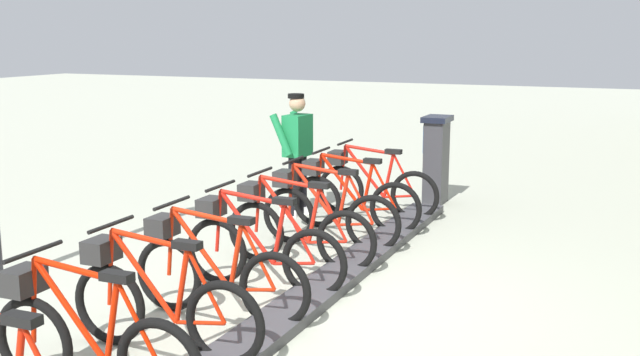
# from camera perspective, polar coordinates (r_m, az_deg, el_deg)

# --- Properties ---
(ground_plane) EXTENTS (60.00, 60.00, 0.00)m
(ground_plane) POSITION_cam_1_polar(r_m,az_deg,el_deg) (7.04, -0.99, -9.57)
(ground_plane) COLOR #B7BBA7
(dock_rail_base) EXTENTS (0.44, 8.12, 0.10)m
(dock_rail_base) POSITION_cam_1_polar(r_m,az_deg,el_deg) (7.03, -0.99, -9.19)
(dock_rail_base) COLOR #47474C
(dock_rail_base) RESTS_ON ground
(payment_kiosk) EXTENTS (0.36, 0.52, 1.28)m
(payment_kiosk) POSITION_cam_1_polar(r_m,az_deg,el_deg) (11.11, 8.75, 1.49)
(payment_kiosk) COLOR #38383D
(payment_kiosk) RESTS_ON ground
(bike_docked_0) EXTENTS (1.72, 0.54, 1.02)m
(bike_docked_0) POSITION_cam_1_polar(r_m,az_deg,el_deg) (10.24, 3.94, -0.56)
(bike_docked_0) COLOR black
(bike_docked_0) RESTS_ON ground
(bike_docked_1) EXTENTS (1.72, 0.54, 1.02)m
(bike_docked_1) POSITION_cam_1_polar(r_m,az_deg,el_deg) (9.50, 2.27, -1.46)
(bike_docked_1) COLOR black
(bike_docked_1) RESTS_ON ground
(bike_docked_2) EXTENTS (1.72, 0.54, 1.02)m
(bike_docked_2) POSITION_cam_1_polar(r_m,az_deg,el_deg) (8.77, 0.31, -2.51)
(bike_docked_2) COLOR black
(bike_docked_2) RESTS_ON ground
(bike_docked_3) EXTENTS (1.72, 0.54, 1.02)m
(bike_docked_3) POSITION_cam_1_polar(r_m,az_deg,el_deg) (8.05, -2.00, -3.74)
(bike_docked_3) COLOR black
(bike_docked_3) RESTS_ON ground
(bike_docked_4) EXTENTS (1.72, 0.54, 1.02)m
(bike_docked_4) POSITION_cam_1_polar(r_m,az_deg,el_deg) (7.35, -4.77, -5.20)
(bike_docked_4) COLOR black
(bike_docked_4) RESTS_ON ground
(bike_docked_5) EXTENTS (1.72, 0.54, 1.02)m
(bike_docked_5) POSITION_cam_1_polar(r_m,az_deg,el_deg) (6.68, -8.12, -6.95)
(bike_docked_5) COLOR black
(bike_docked_5) RESTS_ON ground
(bike_docked_6) EXTENTS (1.72, 0.54, 1.02)m
(bike_docked_6) POSITION_cam_1_polar(r_m,az_deg,el_deg) (6.04, -12.24, -9.05)
(bike_docked_6) COLOR black
(bike_docked_6) RESTS_ON ground
(bike_docked_7) EXTENTS (1.72, 0.54, 1.02)m
(bike_docked_7) POSITION_cam_1_polar(r_m,az_deg,el_deg) (5.45, -17.34, -11.55)
(bike_docked_7) COLOR black
(bike_docked_7) RESTS_ON ground
(worker_near_rack) EXTENTS (0.50, 0.65, 1.66)m
(worker_near_rack) POSITION_cam_1_polar(r_m,az_deg,el_deg) (10.23, -1.75, 2.17)
(worker_near_rack) COLOR white
(worker_near_rack) RESTS_ON ground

